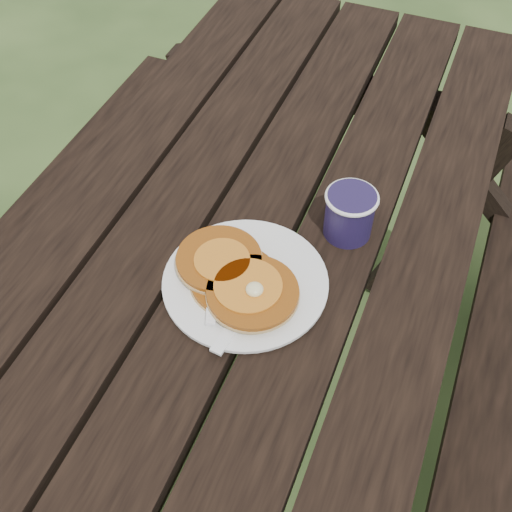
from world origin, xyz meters
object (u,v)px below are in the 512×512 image
at_px(pancake_stack, 236,278).
at_px(coffee_cup, 350,212).
at_px(picnic_table, 236,376).
at_px(plate, 245,283).

bearing_deg(pancake_stack, coffee_cup, 54.64).
distance_m(picnic_table, coffee_cup, 0.48).
height_order(picnic_table, plate, plate).
distance_m(plate, pancake_stack, 0.02).
bearing_deg(coffee_cup, pancake_stack, -125.36).
xyz_separation_m(plate, pancake_stack, (-0.01, -0.01, 0.02)).
bearing_deg(plate, picnic_table, 140.02).
relative_size(pancake_stack, coffee_cup, 2.41).
bearing_deg(coffee_cup, plate, -124.60).
relative_size(plate, pancake_stack, 1.19).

